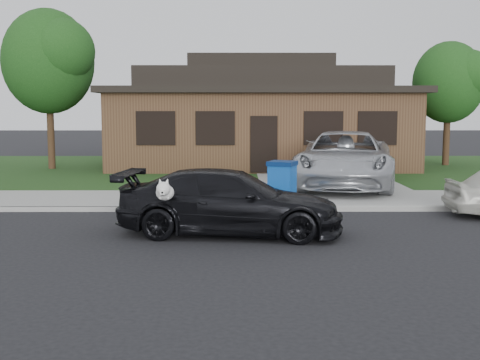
{
  "coord_description": "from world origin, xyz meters",
  "views": [
    {
      "loc": [
        3.01,
        -11.28,
        2.55
      ],
      "look_at": [
        3.07,
        0.88,
        1.1
      ],
      "focal_mm": 45.0,
      "sensor_mm": 36.0,
      "label": 1
    }
  ],
  "objects": [
    {
      "name": "recycling_bin",
      "position": [
        4.17,
        4.04,
        0.67
      ],
      "size": [
        0.85,
        0.85,
        1.09
      ],
      "rotation": [
        0.0,
        0.0,
        -0.4
      ],
      "color": "#0E469F",
      "rests_on": "sidewalk"
    },
    {
      "name": "tree_0",
      "position": [
        -4.34,
        12.88,
        4.48
      ],
      "size": [
        3.78,
        3.6,
        6.34
      ],
      "color": "#332114",
      "rests_on": "ground"
    },
    {
      "name": "sedan",
      "position": [
        2.86,
        0.77,
        0.66
      ],
      "size": [
        4.73,
        2.43,
        1.32
      ],
      "rotation": [
        0.0,
        0.0,
        1.45
      ],
      "color": "black",
      "rests_on": "ground"
    },
    {
      "name": "lawn",
      "position": [
        0.0,
        13.0,
        0.07
      ],
      "size": [
        60.0,
        13.0,
        0.13
      ],
      "primitive_type": "cube",
      "color": "#193814",
      "rests_on": "ground"
    },
    {
      "name": "tree_1",
      "position": [
        12.14,
        14.4,
        3.71
      ],
      "size": [
        3.15,
        3.0,
        5.25
      ],
      "color": "#332114",
      "rests_on": "ground"
    },
    {
      "name": "ground",
      "position": [
        0.0,
        0.0,
        0.0
      ],
      "size": [
        120.0,
        120.0,
        0.0
      ],
      "primitive_type": "plane",
      "color": "black",
      "rests_on": "ground"
    },
    {
      "name": "sidewalk",
      "position": [
        0.0,
        5.0,
        0.06
      ],
      "size": [
        60.0,
        3.0,
        0.12
      ],
      "primitive_type": "cube",
      "color": "gray",
      "rests_on": "ground"
    },
    {
      "name": "curb",
      "position": [
        0.0,
        3.5,
        0.06
      ],
      "size": [
        60.0,
        0.12,
        0.12
      ],
      "primitive_type": "cube",
      "color": "gray",
      "rests_on": "ground"
    },
    {
      "name": "driveway",
      "position": [
        6.0,
        10.0,
        0.07
      ],
      "size": [
        4.5,
        13.0,
        0.14
      ],
      "primitive_type": "cube",
      "color": "gray",
      "rests_on": "ground"
    },
    {
      "name": "minivan",
      "position": [
        6.36,
        7.32,
        0.99
      ],
      "size": [
        4.04,
        6.59,
        1.71
      ],
      "primitive_type": "imported",
      "rotation": [
        0.0,
        0.0,
        -0.21
      ],
      "color": "#B7BABF",
      "rests_on": "driveway"
    },
    {
      "name": "house",
      "position": [
        4.0,
        15.0,
        2.13
      ],
      "size": [
        12.6,
        8.6,
        4.65
      ],
      "color": "#422B1C",
      "rests_on": "ground"
    }
  ]
}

